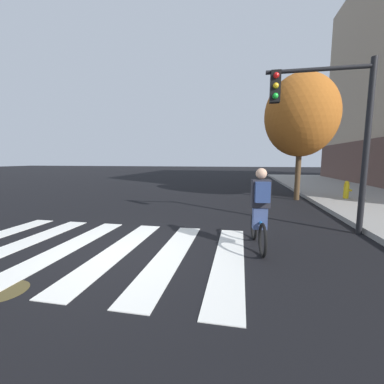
{
  "coord_description": "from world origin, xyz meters",
  "views": [
    {
      "loc": [
        2.42,
        -4.47,
        1.86
      ],
      "look_at": [
        1.07,
        2.43,
        0.93
      ],
      "focal_mm": 23.06,
      "sensor_mm": 36.0,
      "label": 1
    }
  ],
  "objects_px": {
    "cyclist": "(260,210)",
    "fire_hydrant": "(346,190)",
    "street_tree_near": "(301,116)",
    "manhole_cover": "(3,291)",
    "traffic_light_near": "(331,118)"
  },
  "relations": [
    {
      "from": "cyclist",
      "to": "street_tree_near",
      "type": "height_order",
      "value": "street_tree_near"
    },
    {
      "from": "manhole_cover",
      "to": "street_tree_near",
      "type": "bearing_deg",
      "value": 57.85
    },
    {
      "from": "traffic_light_near",
      "to": "street_tree_near",
      "type": "relative_size",
      "value": 0.75
    },
    {
      "from": "traffic_light_near",
      "to": "street_tree_near",
      "type": "height_order",
      "value": "street_tree_near"
    },
    {
      "from": "manhole_cover",
      "to": "cyclist",
      "type": "relative_size",
      "value": 0.37
    },
    {
      "from": "fire_hydrant",
      "to": "cyclist",
      "type": "bearing_deg",
      "value": -121.84
    },
    {
      "from": "traffic_light_near",
      "to": "cyclist",
      "type": "bearing_deg",
      "value": -137.46
    },
    {
      "from": "cyclist",
      "to": "street_tree_near",
      "type": "bearing_deg",
      "value": 72.49
    },
    {
      "from": "street_tree_near",
      "to": "manhole_cover",
      "type": "bearing_deg",
      "value": -122.15
    },
    {
      "from": "cyclist",
      "to": "fire_hydrant",
      "type": "height_order",
      "value": "cyclist"
    },
    {
      "from": "traffic_light_near",
      "to": "fire_hydrant",
      "type": "height_order",
      "value": "traffic_light_near"
    },
    {
      "from": "fire_hydrant",
      "to": "street_tree_near",
      "type": "bearing_deg",
      "value": 176.01
    },
    {
      "from": "cyclist",
      "to": "street_tree_near",
      "type": "relative_size",
      "value": 0.3
    },
    {
      "from": "manhole_cover",
      "to": "fire_hydrant",
      "type": "bearing_deg",
      "value": 49.35
    },
    {
      "from": "manhole_cover",
      "to": "fire_hydrant",
      "type": "distance_m",
      "value": 12.1
    }
  ]
}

